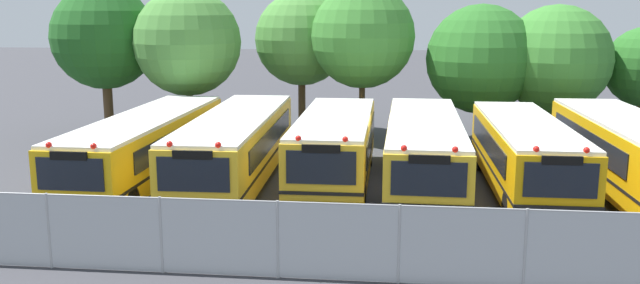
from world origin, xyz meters
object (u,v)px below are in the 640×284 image
object	(u,v)px
tree_4	(484,57)
school_bus_4	(525,154)
school_bus_1	(236,146)
school_bus_3	(424,150)
tree_5	(557,61)
school_bus_5	(627,152)
tree_2	(302,37)
school_bus_2	(335,147)
traffic_cone	(633,270)
tree_3	(364,36)
school_bus_0	(147,145)
tree_1	(184,43)
tree_0	(107,37)

from	to	relation	value
tree_4	school_bus_4	bearing A→B (deg)	-87.81
school_bus_1	school_bus_3	xyz separation A→B (m)	(6.74, 0.13, -0.02)
school_bus_4	tree_5	size ratio (longest dim) A/B	1.57
school_bus_4	tree_5	bearing A→B (deg)	-108.32
school_bus_5	tree_2	bearing A→B (deg)	-40.37
school_bus_2	traffic_cone	bearing A→B (deg)	134.05
school_bus_1	tree_3	size ratio (longest dim) A/B	1.55
school_bus_2	school_bus_5	world-z (taller)	school_bus_5
tree_4	school_bus_1	bearing A→B (deg)	-137.21
school_bus_1	traffic_cone	xyz separation A→B (m)	(11.33, -7.70, -1.15)
tree_3	tree_2	bearing A→B (deg)	151.74
school_bus_0	school_bus_4	world-z (taller)	school_bus_4
school_bus_1	traffic_cone	world-z (taller)	school_bus_1
school_bus_3	school_bus_4	world-z (taller)	school_bus_4
school_bus_0	tree_5	xyz separation A→B (m)	(16.51, 9.18, 2.52)
tree_3	school_bus_0	bearing A→B (deg)	-130.23
school_bus_5	tree_2	xyz separation A→B (m)	(-12.65, 10.30, 3.41)
school_bus_3	tree_3	xyz separation A→B (m)	(-2.56, 8.65, 3.62)
school_bus_0	school_bus_1	xyz separation A→B (m)	(3.32, 0.08, 0.04)
school_bus_1	tree_2	world-z (taller)	tree_2
school_bus_1	school_bus_5	world-z (taller)	school_bus_5
school_bus_2	tree_5	distance (m)	13.29
tree_3	school_bus_4	bearing A→B (deg)	-56.13
traffic_cone	school_bus_3	bearing A→B (deg)	120.33
tree_3	school_bus_2	bearing A→B (deg)	-94.09
school_bus_3	tree_1	xyz separation A→B (m)	(-11.06, 7.75, 3.29)
school_bus_0	tree_3	bearing A→B (deg)	-129.44
tree_1	traffic_cone	xyz separation A→B (m)	(15.64, -15.59, -4.42)
school_bus_1	tree_4	size ratio (longest dim) A/B	1.78
tree_2	school_bus_5	bearing A→B (deg)	-39.14
school_bus_5	tree_5	distance (m)	9.24
school_bus_3	tree_5	xyz separation A→B (m)	(6.45, 8.97, 2.50)
school_bus_3	traffic_cone	world-z (taller)	school_bus_3
school_bus_2	tree_5	size ratio (longest dim) A/B	1.49
tree_2	school_bus_4	bearing A→B (deg)	-49.20
tree_0	tree_5	size ratio (longest dim) A/B	1.15
school_bus_2	school_bus_4	distance (m)	6.61
school_bus_0	traffic_cone	world-z (taller)	school_bus_0
school_bus_5	tree_4	xyz separation A→B (m)	(-3.82, 8.88, 2.58)
tree_1	traffic_cone	world-z (taller)	tree_1
school_bus_4	tree_3	xyz separation A→B (m)	(-5.99, 8.92, 3.62)
tree_3	tree_4	distance (m)	5.73
traffic_cone	tree_0	bearing A→B (deg)	140.86
tree_0	traffic_cone	size ratio (longest dim) A/B	14.71
traffic_cone	tree_5	bearing A→B (deg)	83.66
school_bus_4	tree_1	distance (m)	16.88
school_bus_2	tree_1	xyz separation A→B (m)	(-7.89, 7.61, 3.27)
school_bus_4	tree_1	bearing A→B (deg)	-29.14
school_bus_2	tree_4	size ratio (longest dim) A/B	1.49
tree_0	school_bus_5	bearing A→B (deg)	-20.15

